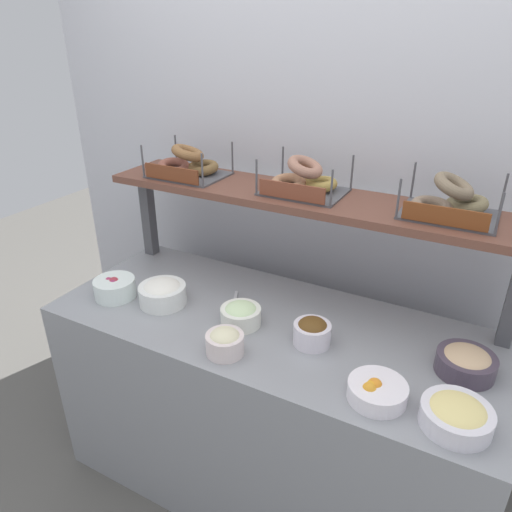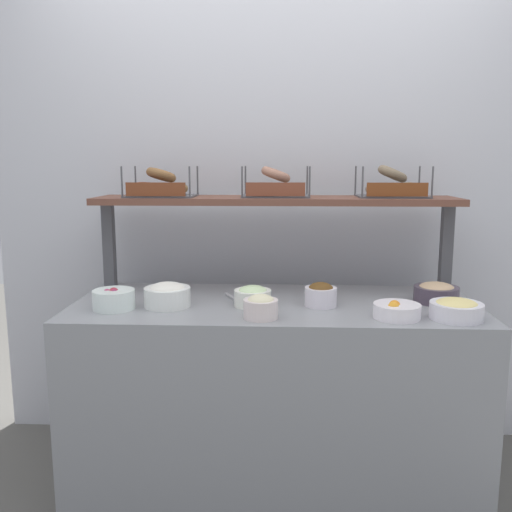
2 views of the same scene
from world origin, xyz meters
name	(u,v)px [view 1 (image 1 of 2)]	position (x,y,z in m)	size (l,w,h in m)	color
ground_plane	(267,477)	(0.00, 0.00, 0.00)	(8.00, 8.00, 0.00)	#595651
back_wall	(327,193)	(0.00, 0.55, 1.20)	(2.90, 0.06, 2.40)	silver
deli_counter	(268,406)	(0.00, 0.00, 0.42)	(1.70, 0.70, 0.85)	gray
shelf_riser_left	(148,215)	(-0.79, 0.27, 1.05)	(0.05, 0.05, 0.40)	#4C4C51
upper_shelf	(302,198)	(0.00, 0.27, 1.26)	(1.66, 0.32, 0.03)	brown
bowl_chocolate_spread	(312,332)	(0.19, -0.05, 0.90)	(0.13, 0.13, 0.10)	white
bowl_beet_salad	(115,288)	(-0.65, -0.13, 0.89)	(0.17, 0.17, 0.09)	white
bowl_cream_cheese	(163,292)	(-0.44, -0.08, 0.90)	(0.19, 0.19, 0.10)	white
bowl_egg_salad	(457,415)	(0.69, -0.22, 0.89)	(0.20, 0.20, 0.08)	white
bowl_potato_salad	(225,342)	(-0.05, -0.24, 0.90)	(0.13, 0.13, 0.09)	silver
bowl_fruit_salad	(377,391)	(0.47, -0.22, 0.88)	(0.18, 0.18, 0.07)	white
bowl_scallion_spread	(241,314)	(-0.09, -0.06, 0.89)	(0.15, 0.15, 0.09)	white
bowl_hummus	(466,362)	(0.69, 0.04, 0.89)	(0.19, 0.19, 0.09)	#493E4D
serving_spoon_near_plate	(234,307)	(-0.17, 0.02, 0.86)	(0.09, 0.16, 0.01)	#B7B7BC
bagel_basket_cinnamon_raisin	(188,165)	(-0.53, 0.26, 1.33)	(0.31, 0.26, 0.14)	#4C4C51
bagel_basket_everything	(304,181)	(0.00, 0.28, 1.33)	(0.31, 0.25, 0.15)	#4C4C51
bagel_basket_poppy	(450,203)	(0.53, 0.29, 1.33)	(0.31, 0.24, 0.15)	#4C4C51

